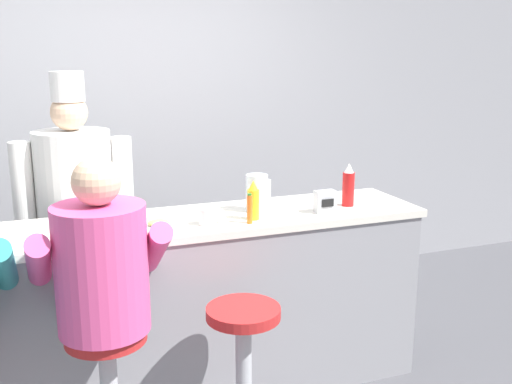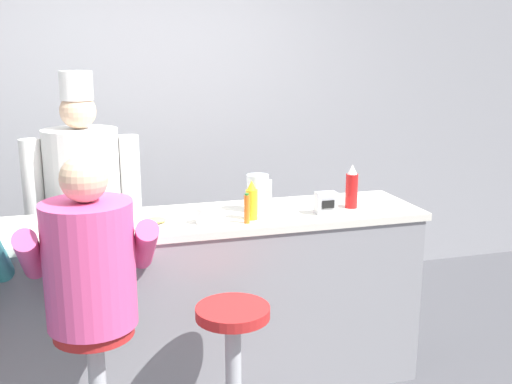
% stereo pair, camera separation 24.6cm
% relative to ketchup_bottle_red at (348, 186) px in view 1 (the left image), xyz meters
% --- Properties ---
extents(wall_back, '(10.00, 0.06, 2.70)m').
position_rel_ketchup_bottle_red_xyz_m(wall_back, '(-0.98, 1.55, 0.25)').
color(wall_back, '#99999E').
rests_on(wall_back, ground_plane).
extents(diner_counter, '(2.70, 0.57, 0.99)m').
position_rel_ketchup_bottle_red_xyz_m(diner_counter, '(-0.98, 0.05, -0.61)').
color(diner_counter, gray).
rests_on(diner_counter, ground_plane).
extents(ketchup_bottle_red, '(0.07, 0.07, 0.24)m').
position_rel_ketchup_bottle_red_xyz_m(ketchup_bottle_red, '(0.00, 0.00, 0.00)').
color(ketchup_bottle_red, red).
rests_on(ketchup_bottle_red, diner_counter).
extents(mustard_bottle_yellow, '(0.06, 0.06, 0.21)m').
position_rel_ketchup_bottle_red_xyz_m(mustard_bottle_yellow, '(-0.59, -0.07, -0.02)').
color(mustard_bottle_yellow, yellow).
rests_on(mustard_bottle_yellow, diner_counter).
extents(hot_sauce_bottle_orange, '(0.03, 0.03, 0.15)m').
position_rel_ketchup_bottle_red_xyz_m(hot_sauce_bottle_orange, '(-0.64, -0.14, -0.04)').
color(hot_sauce_bottle_orange, orange).
rests_on(hot_sauce_bottle_orange, diner_counter).
extents(water_pitcher_clear, '(0.14, 0.12, 0.20)m').
position_rel_ketchup_bottle_red_xyz_m(water_pitcher_clear, '(-0.52, 0.07, -0.01)').
color(water_pitcher_clear, silver).
rests_on(water_pitcher_clear, diner_counter).
extents(breakfast_plate, '(0.24, 0.24, 0.05)m').
position_rel_ketchup_bottle_red_xyz_m(breakfast_plate, '(-1.09, -0.07, -0.10)').
color(breakfast_plate, white).
rests_on(breakfast_plate, diner_counter).
extents(cereal_bowl, '(0.13, 0.13, 0.05)m').
position_rel_ketchup_bottle_red_xyz_m(cereal_bowl, '(-1.32, -0.05, -0.09)').
color(cereal_bowl, '#B24C47').
rests_on(cereal_bowl, diner_counter).
extents(coffee_mug_white, '(0.14, 0.09, 0.08)m').
position_rel_ketchup_bottle_red_xyz_m(coffee_mug_white, '(-0.84, -0.08, -0.07)').
color(coffee_mug_white, white).
rests_on(coffee_mug_white, diner_counter).
extents(napkin_dispenser_chrome, '(0.11, 0.07, 0.12)m').
position_rel_ketchup_bottle_red_xyz_m(napkin_dispenser_chrome, '(-0.19, -0.08, -0.05)').
color(napkin_dispenser_chrome, silver).
rests_on(napkin_dispenser_chrome, diner_counter).
extents(diner_seated_pink, '(0.57, 0.56, 1.44)m').
position_rel_ketchup_bottle_red_xyz_m(diner_seated_pink, '(-1.41, -0.49, -0.18)').
color(diner_seated_pink, '#B2B5BA').
rests_on(diner_seated_pink, ground_plane).
extents(empty_stool_round, '(0.34, 0.34, 0.72)m').
position_rel_ketchup_bottle_red_xyz_m(empty_stool_round, '(-0.81, -0.52, -0.62)').
color(empty_stool_round, '#B2B5BA').
rests_on(empty_stool_round, ground_plane).
extents(cook_in_whites_near, '(0.68, 0.43, 1.73)m').
position_rel_ketchup_bottle_red_xyz_m(cook_in_whites_near, '(-1.43, 0.65, -0.15)').
color(cook_in_whites_near, '#232328').
rests_on(cook_in_whites_near, ground_plane).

